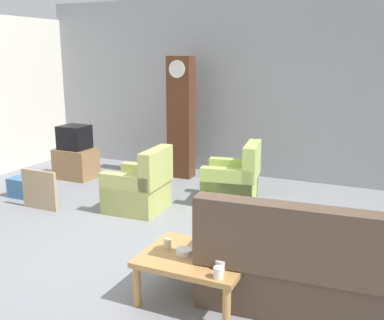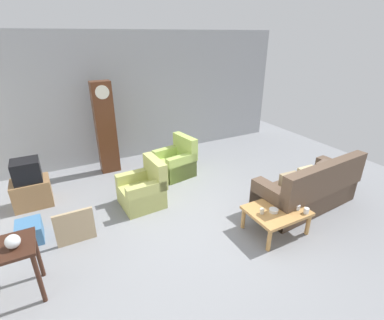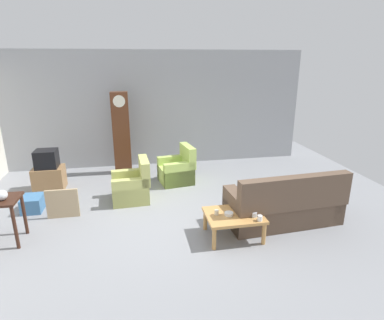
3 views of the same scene
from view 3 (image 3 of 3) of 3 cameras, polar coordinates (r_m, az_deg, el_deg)
name	(u,v)px [view 3 (image 3 of 3)]	position (r m, az deg, el deg)	size (l,w,h in m)	color
ground_plane	(176,220)	(6.20, -2.93, -10.68)	(10.40, 10.40, 0.00)	gray
garage_door_wall	(158,109)	(9.14, -6.19, 9.14)	(8.40, 0.16, 3.20)	#9EA0A5
couch_floral	(285,206)	(6.16, 16.35, -7.91)	(2.16, 1.02, 1.04)	brown
armchair_olive_near	(133,187)	(7.00, -10.68, -4.78)	(0.83, 0.80, 0.92)	#B7BC66
armchair_olive_far	(178,170)	(7.88, -2.62, -1.87)	(0.90, 0.88, 0.92)	#B1CE62
coffee_table_wood	(234,217)	(5.54, 7.53, -10.19)	(0.96, 0.76, 0.43)	tan
grandfather_clock	(121,133)	(8.54, -12.60, 4.71)	(0.44, 0.30, 2.16)	#562D19
tv_stand_cabinet	(49,178)	(8.19, -24.32, -3.01)	(0.68, 0.52, 0.54)	#997047
tv_crt	(47,159)	(8.05, -24.75, 0.19)	(0.48, 0.44, 0.42)	black
framed_picture_leaning	(63,204)	(6.64, -22.31, -7.29)	(0.60, 0.05, 0.58)	tan
storage_box_blue	(33,204)	(7.23, -26.76, -7.02)	(0.38, 0.48, 0.31)	teal
glass_dome_cloche	(2,195)	(5.91, -31.06, -5.44)	(0.17, 0.17, 0.17)	silver
cup_white_porcelain	(260,218)	(5.35, 12.13, -10.20)	(0.08, 0.08, 0.09)	white
cup_blue_rimmed	(254,214)	(5.46, 11.14, -9.61)	(0.09, 0.09, 0.08)	silver
cup_cream_tall	(217,212)	(5.43, 4.44, -9.39)	(0.07, 0.07, 0.09)	beige
bowl_white_stacked	(229,214)	(5.45, 6.66, -9.61)	(0.15, 0.15, 0.05)	white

